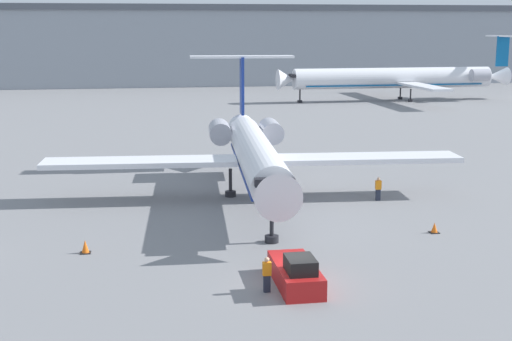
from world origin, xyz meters
TOP-DOWN VIEW (x-y plane):
  - ground_plane at (0.00, 0.00)m, footprint 600.00×600.00m
  - terminal_building at (0.00, 120.00)m, footprint 180.00×16.80m
  - airplane_main at (0.97, 18.06)m, footprint 29.83×26.68m
  - pushback_tug at (0.08, 0.11)m, footprint 1.86×4.83m
  - worker_near_tug at (-1.43, -0.50)m, footprint 0.40×0.24m
  - worker_by_wing at (9.48, 15.63)m, footprint 0.40×0.24m
  - traffic_cone_left at (-10.17, 6.79)m, footprint 0.57×0.57m
  - traffic_cone_right at (10.17, 7.36)m, footprint 0.55×0.55m
  - airplane_parked_far_left at (35.26, 80.64)m, footprint 39.73×30.73m

SIDE VIEW (x-z plane):
  - ground_plane at x=0.00m, z-range 0.00..0.00m
  - traffic_cone_right at x=10.17m, z-range -0.02..0.62m
  - traffic_cone_left at x=-10.17m, z-range -0.02..0.72m
  - pushback_tug at x=0.08m, z-range -0.23..1.48m
  - worker_by_wing at x=9.48m, z-range 0.03..1.71m
  - worker_near_tug at x=-1.43m, z-range 0.04..1.73m
  - airplane_main at x=0.97m, z-range -1.44..8.21m
  - airplane_parked_far_left at x=35.26m, z-range -1.51..9.01m
  - terminal_building at x=0.00m, z-range 0.03..16.36m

